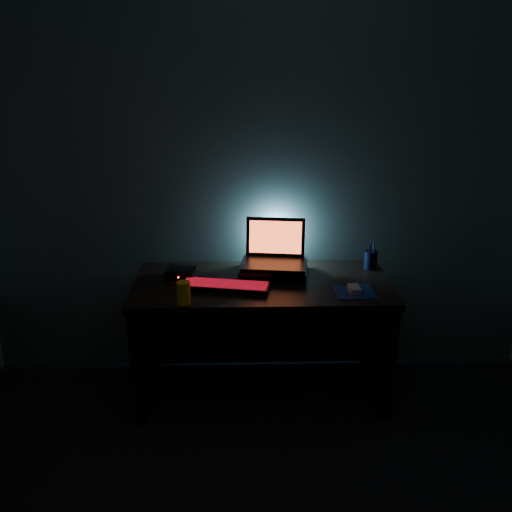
{
  "coord_description": "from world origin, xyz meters",
  "views": [
    {
      "loc": [
        -0.12,
        -1.47,
        2.01
      ],
      "look_at": [
        -0.04,
        1.57,
        0.93
      ],
      "focal_mm": 40.0,
      "sensor_mm": 36.0,
      "label": 1
    }
  ],
  "objects_px": {
    "keyboard": "(225,286)",
    "juice_glass": "(184,293)",
    "router": "(181,273)",
    "laptop": "(274,253)",
    "mouse": "(354,289)",
    "pen_cup": "(371,260)"
  },
  "relations": [
    {
      "from": "laptop",
      "to": "pen_cup",
      "type": "relative_size",
      "value": 3.64
    },
    {
      "from": "pen_cup",
      "to": "laptop",
      "type": "bearing_deg",
      "value": -176.14
    },
    {
      "from": "laptop",
      "to": "keyboard",
      "type": "relative_size",
      "value": 0.78
    },
    {
      "from": "mouse",
      "to": "pen_cup",
      "type": "distance_m",
      "value": 0.41
    },
    {
      "from": "laptop",
      "to": "keyboard",
      "type": "height_order",
      "value": "laptop"
    },
    {
      "from": "pen_cup",
      "to": "juice_glass",
      "type": "xyz_separation_m",
      "value": [
        -1.11,
        -0.5,
        0.0
      ]
    },
    {
      "from": "laptop",
      "to": "router",
      "type": "xyz_separation_m",
      "value": [
        -0.56,
        -0.08,
        -0.09
      ]
    },
    {
      "from": "mouse",
      "to": "juice_glass",
      "type": "distance_m",
      "value": 0.95
    },
    {
      "from": "laptop",
      "to": "pen_cup",
      "type": "bearing_deg",
      "value": 11.47
    },
    {
      "from": "juice_glass",
      "to": "router",
      "type": "xyz_separation_m",
      "value": [
        -0.05,
        0.37,
        -0.03
      ]
    },
    {
      "from": "keyboard",
      "to": "pen_cup",
      "type": "height_order",
      "value": "pen_cup"
    },
    {
      "from": "keyboard",
      "to": "juice_glass",
      "type": "bearing_deg",
      "value": -126.43
    },
    {
      "from": "laptop",
      "to": "keyboard",
      "type": "distance_m",
      "value": 0.4
    },
    {
      "from": "pen_cup",
      "to": "router",
      "type": "relative_size",
      "value": 0.61
    },
    {
      "from": "laptop",
      "to": "pen_cup",
      "type": "distance_m",
      "value": 0.61
    },
    {
      "from": "laptop",
      "to": "router",
      "type": "bearing_deg",
      "value": -163.9
    },
    {
      "from": "laptop",
      "to": "mouse",
      "type": "distance_m",
      "value": 0.55
    },
    {
      "from": "keyboard",
      "to": "pen_cup",
      "type": "relative_size",
      "value": 4.65
    },
    {
      "from": "juice_glass",
      "to": "router",
      "type": "relative_size",
      "value": 0.66
    },
    {
      "from": "laptop",
      "to": "mouse",
      "type": "height_order",
      "value": "laptop"
    },
    {
      "from": "laptop",
      "to": "juice_glass",
      "type": "height_order",
      "value": "laptop"
    },
    {
      "from": "laptop",
      "to": "keyboard",
      "type": "xyz_separation_m",
      "value": [
        -0.29,
        -0.26,
        -0.1
      ]
    }
  ]
}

